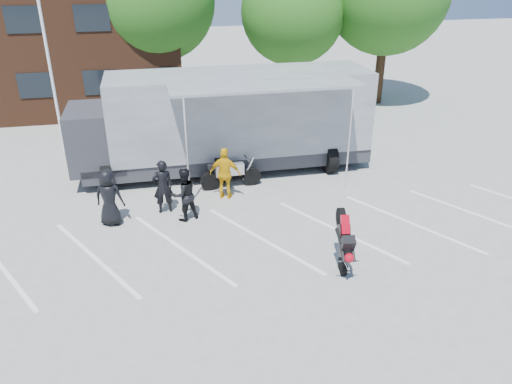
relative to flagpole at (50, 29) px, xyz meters
name	(u,v)px	position (x,y,z in m)	size (l,w,h in m)	color
ground	(263,258)	(6.24, -10.00, -5.05)	(100.00, 100.00, 0.00)	#9B9A96
parking_bay_lines	(255,240)	(6.24, -9.00, -5.05)	(18.00, 5.00, 0.01)	white
office_building	(4,42)	(-3.76, 8.00, -1.55)	(18.00, 8.00, 7.00)	#4E2A19
flagpole	(50,29)	(0.00, 0.00, 0.00)	(1.61, 0.12, 8.00)	white
tree_left	(155,0)	(4.24, 6.00, 0.51)	(6.12, 6.12, 8.64)	#382314
tree_mid	(293,12)	(11.24, 5.00, -0.11)	(5.44, 5.44, 7.68)	#382314
transporter_truck	(229,169)	(6.35, -3.44, -5.05)	(11.86, 5.72, 3.77)	#979AA0
parked_motorcycle	(231,187)	(6.16, -5.18, -5.05)	(0.76, 2.28, 1.19)	#B1B1B6
stunt_bike_rider	(338,261)	(8.24, -10.58, -5.05)	(0.71, 1.52, 1.79)	black
spectator_leather_a	(109,197)	(2.05, -7.07, -4.14)	(0.89, 0.58, 1.82)	black
spectator_leather_b	(163,187)	(3.71, -6.60, -4.15)	(0.66, 0.43, 1.81)	black
spectator_leather_c	(184,194)	(4.33, -7.26, -4.18)	(0.85, 0.66, 1.74)	black
spectator_hivis	(225,174)	(5.83, -6.00, -4.14)	(1.07, 0.45, 1.83)	#EDAF0C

